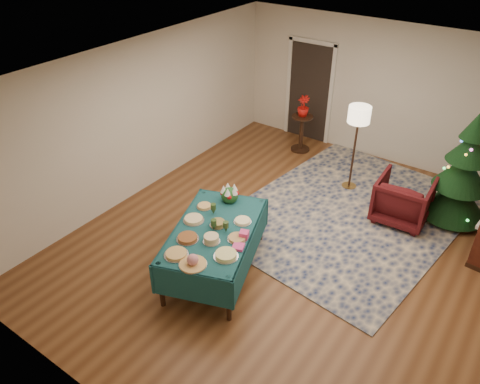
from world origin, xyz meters
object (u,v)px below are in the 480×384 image
Objects in this scene: armchair at (403,198)px; christmas_tree at (463,174)px; gift_box at (244,235)px; potted_plant at (303,110)px; side_table at (301,134)px; buffet_table at (215,238)px; floor_lamp at (359,120)px.

christmas_tree is (0.68, 0.53, 0.42)m from armchair.
gift_box is 0.14× the size of armchair.
potted_plant is 3.33m from christmas_tree.
side_table is at bearing 90.00° from potted_plant.
armchair is 1.11× the size of side_table.
potted_plant is at bearing 107.83° from gift_box.
buffet_table is 4.09m from christmas_tree.
floor_lamp is (-1.11, 0.48, 0.91)m from armchair.
potted_plant is at bearing 152.00° from floor_lamp.
christmas_tree reaches higher than gift_box.
floor_lamp is 3.74× the size of potted_plant.
potted_plant is (-0.83, 4.00, 0.31)m from buffet_table.
christmas_tree reaches higher than buffet_table.
christmas_tree is (1.80, 0.06, -0.49)m from floor_lamp.
buffet_table is 3.26m from armchair.
armchair is 0.97m from christmas_tree.
potted_plant reaches higher than buffet_table.
floor_lamp is at bearing -178.18° from christmas_tree.
gift_box is at bearing -93.68° from floor_lamp.
gift_box is at bearing 11.46° from buffet_table.
buffet_table is 5.01× the size of potted_plant.
side_table is at bearing 167.55° from christmas_tree.
gift_box is 3.19m from floor_lamp.
christmas_tree is at bearing 57.94° from gift_box.
side_table is 0.41× the size of christmas_tree.
buffet_table is 1.34× the size of floor_lamp.
buffet_table is 4.09m from side_table.
potted_plant is at bearing -28.91° from armchair.
armchair is 1.52m from floor_lamp.
armchair reaches higher than gift_box.
christmas_tree is at bearing -145.06° from armchair.
armchair reaches higher than side_table.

